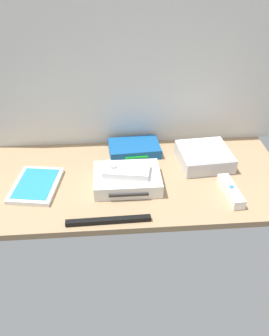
{
  "coord_description": "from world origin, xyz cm",
  "views": [
    {
      "loc": [
        -7.94,
        -102.1,
        72.99
      ],
      "look_at": [
        0.0,
        0.0,
        4.0
      ],
      "focal_mm": 40.91,
      "sensor_mm": 36.0,
      "label": 1
    }
  ],
  "objects_px": {
    "game_case": "(36,185)",
    "network_router": "(134,148)",
    "remote_wand": "(231,191)",
    "remote_classic_pad": "(126,170)",
    "mini_computer": "(204,156)",
    "sensor_bar": "(108,221)",
    "game_console": "(127,179)"
  },
  "relations": [
    {
      "from": "mini_computer",
      "to": "game_case",
      "type": "bearing_deg",
      "value": -170.09
    },
    {
      "from": "game_console",
      "to": "network_router",
      "type": "bearing_deg",
      "value": 79.47
    },
    {
      "from": "game_console",
      "to": "remote_classic_pad",
      "type": "height_order",
      "value": "remote_classic_pad"
    },
    {
      "from": "mini_computer",
      "to": "network_router",
      "type": "bearing_deg",
      "value": 159.62
    },
    {
      "from": "mini_computer",
      "to": "remote_wand",
      "type": "bearing_deg",
      "value": -77.94
    },
    {
      "from": "mini_computer",
      "to": "remote_wand",
      "type": "xyz_separation_m",
      "value": [
        0.04,
        -0.19,
        -0.01
      ]
    },
    {
      "from": "remote_wand",
      "to": "remote_classic_pad",
      "type": "height_order",
      "value": "remote_classic_pad"
    },
    {
      "from": "game_case",
      "to": "network_router",
      "type": "xyz_separation_m",
      "value": [
        0.33,
        0.19,
        0.01
      ]
    },
    {
      "from": "game_console",
      "to": "mini_computer",
      "type": "relative_size",
      "value": 1.15
    },
    {
      "from": "sensor_bar",
      "to": "mini_computer",
      "type": "bearing_deg",
      "value": 38.61
    },
    {
      "from": "mini_computer",
      "to": "sensor_bar",
      "type": "bearing_deg",
      "value": -140.06
    },
    {
      "from": "sensor_bar",
      "to": "remote_wand",
      "type": "bearing_deg",
      "value": 13.0
    },
    {
      "from": "remote_classic_pad",
      "to": "sensor_bar",
      "type": "bearing_deg",
      "value": -98.82
    },
    {
      "from": "game_case",
      "to": "network_router",
      "type": "distance_m",
      "value": 0.38
    },
    {
      "from": "sensor_bar",
      "to": "game_console",
      "type": "bearing_deg",
      "value": 68.55
    },
    {
      "from": "game_console",
      "to": "game_case",
      "type": "bearing_deg",
      "value": 178.37
    },
    {
      "from": "game_console",
      "to": "network_router",
      "type": "relative_size",
      "value": 1.12
    },
    {
      "from": "game_case",
      "to": "sensor_bar",
      "type": "distance_m",
      "value": 0.29
    },
    {
      "from": "game_console",
      "to": "game_case",
      "type": "relative_size",
      "value": 1.0
    },
    {
      "from": "remote_classic_pad",
      "to": "remote_wand",
      "type": "bearing_deg",
      "value": -3.98
    },
    {
      "from": "game_console",
      "to": "sensor_bar",
      "type": "relative_size",
      "value": 0.88
    },
    {
      "from": "network_router",
      "to": "remote_wand",
      "type": "relative_size",
      "value": 1.25
    },
    {
      "from": "remote_classic_pad",
      "to": "sensor_bar",
      "type": "distance_m",
      "value": 0.19
    },
    {
      "from": "game_console",
      "to": "remote_wand",
      "type": "bearing_deg",
      "value": -13.83
    },
    {
      "from": "game_console",
      "to": "game_case",
      "type": "xyz_separation_m",
      "value": [
        -0.29,
        0.01,
        -0.01
      ]
    },
    {
      "from": "remote_wand",
      "to": "remote_classic_pad",
      "type": "distance_m",
      "value": 0.33
    },
    {
      "from": "mini_computer",
      "to": "sensor_bar",
      "type": "xyz_separation_m",
      "value": [
        -0.34,
        -0.28,
        -0.02
      ]
    },
    {
      "from": "remote_wand",
      "to": "game_case",
      "type": "bearing_deg",
      "value": 166.76
    },
    {
      "from": "game_console",
      "to": "remote_classic_pad",
      "type": "xyz_separation_m",
      "value": [
        -0.0,
        0.0,
        0.03
      ]
    },
    {
      "from": "mini_computer",
      "to": "game_case",
      "type": "xyz_separation_m",
      "value": [
        -0.56,
        -0.1,
        -0.02
      ]
    },
    {
      "from": "game_case",
      "to": "network_router",
      "type": "height_order",
      "value": "network_router"
    },
    {
      "from": "mini_computer",
      "to": "remote_classic_pad",
      "type": "xyz_separation_m",
      "value": [
        -0.28,
        -0.11,
        0.03
      ]
    }
  ]
}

